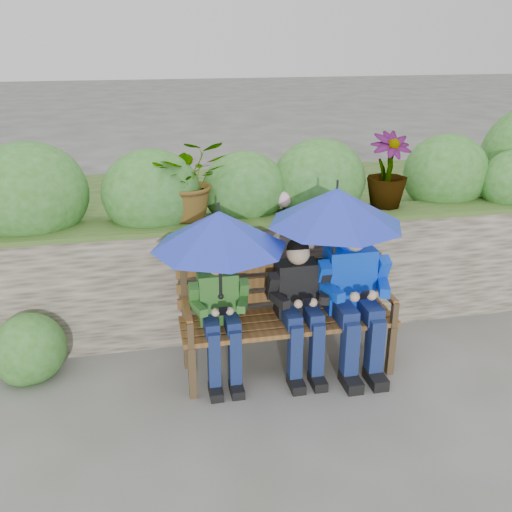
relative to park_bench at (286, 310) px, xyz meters
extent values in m
plane|color=#57574B|center=(-0.23, -0.09, -0.49)|extent=(60.00, 60.00, 0.00)
cube|color=#4E483E|center=(-0.23, 0.66, 0.01)|extent=(8.00, 0.40, 1.00)
cube|color=#30491E|center=(-0.23, 0.66, 0.52)|extent=(8.00, 0.42, 0.04)
cube|color=#30491E|center=(-0.23, 1.86, -0.01)|extent=(8.00, 2.00, 0.96)
ellipsoid|color=#2F681E|center=(-1.90, 0.91, 0.79)|extent=(0.92, 0.74, 0.83)
ellipsoid|color=#2F681E|center=(-0.94, 0.85, 0.75)|extent=(0.81, 0.65, 0.73)
ellipsoid|color=#2F681E|center=(-0.15, 0.91, 0.73)|extent=(0.73, 0.58, 0.65)
ellipsoid|color=#2F681E|center=(0.53, 0.92, 0.76)|extent=(0.84, 0.67, 0.75)
ellipsoid|color=#2F681E|center=(1.79, 0.99, 0.75)|extent=(0.82, 0.65, 0.73)
ellipsoid|color=#2F681E|center=(-1.93, 0.86, 0.77)|extent=(0.88, 0.71, 0.80)
sphere|color=#EBA8C6|center=(-2.08, 0.76, 0.66)|extent=(0.14, 0.14, 0.14)
sphere|color=#EBA8C6|center=(0.16, 0.76, 0.66)|extent=(0.14, 0.14, 0.14)
sphere|color=#EBA8C6|center=(1.87, 0.76, 0.66)|extent=(0.14, 0.14, 0.14)
imported|color=#2F681E|center=(-0.63, 0.76, 0.87)|extent=(0.60, 0.52, 0.67)
imported|color=#2F681E|center=(1.10, 0.76, 0.86)|extent=(0.36, 0.36, 0.65)
sphere|color=#2F681E|center=(-1.95, 0.26, -0.26)|extent=(0.55, 0.55, 0.55)
sphere|color=#2F681E|center=(-1.99, 0.21, -0.32)|extent=(0.41, 0.41, 0.41)
cube|color=#44341F|center=(-0.76, -0.28, -0.29)|extent=(0.05, 0.05, 0.41)
cube|color=#44341F|center=(-0.76, 0.13, -0.29)|extent=(0.05, 0.05, 0.41)
cube|color=#44341F|center=(0.76, -0.28, -0.29)|extent=(0.05, 0.05, 0.41)
cube|color=#44341F|center=(0.76, 0.13, -0.29)|extent=(0.05, 0.05, 0.41)
cube|color=brown|center=(0.00, -0.25, -0.06)|extent=(1.64, 0.09, 0.04)
cube|color=brown|center=(0.00, -0.13, -0.06)|extent=(1.64, 0.09, 0.04)
cube|color=brown|center=(0.00, -0.01, -0.06)|extent=(1.64, 0.09, 0.04)
cube|color=brown|center=(0.00, 0.11, -0.06)|extent=(1.64, 0.09, 0.04)
cube|color=#44341F|center=(-0.76, 0.15, 0.15)|extent=(0.05, 0.05, 0.45)
cube|color=brown|center=(-0.76, -0.08, 0.12)|extent=(0.05, 0.42, 0.04)
cube|color=#44341F|center=(-0.76, -0.28, 0.02)|extent=(0.05, 0.05, 0.20)
cube|color=#44341F|center=(0.76, 0.15, 0.15)|extent=(0.05, 0.05, 0.45)
cube|color=brown|center=(0.76, -0.08, 0.12)|extent=(0.05, 0.42, 0.04)
cube|color=#44341F|center=(0.76, -0.28, 0.02)|extent=(0.05, 0.05, 0.20)
cube|color=brown|center=(0.00, 0.16, 0.05)|extent=(1.64, 0.03, 0.08)
cube|color=brown|center=(0.00, 0.16, 0.18)|extent=(1.64, 0.03, 0.08)
cube|color=brown|center=(0.00, 0.16, 0.31)|extent=(1.64, 0.03, 0.08)
cube|color=#28691C|center=(-0.52, 0.02, 0.15)|extent=(0.29, 0.17, 0.39)
sphere|color=tan|center=(-0.52, 0.00, 0.42)|extent=(0.16, 0.16, 0.16)
sphere|color=tan|center=(-0.52, 0.01, 0.45)|extent=(0.15, 0.15, 0.15)
cube|color=#11224E|center=(-0.60, -0.11, 0.01)|extent=(0.10, 0.27, 0.10)
cube|color=#11224E|center=(-0.60, -0.25, -0.24)|extent=(0.09, 0.09, 0.50)
cube|color=black|center=(-0.60, -0.30, -0.46)|extent=(0.09, 0.19, 0.07)
cube|color=#11224E|center=(-0.45, -0.11, 0.01)|extent=(0.10, 0.27, 0.10)
cube|color=#11224E|center=(-0.45, -0.25, -0.24)|extent=(0.09, 0.09, 0.50)
cube|color=black|center=(-0.45, -0.30, -0.46)|extent=(0.09, 0.19, 0.07)
cube|color=#28691C|center=(-0.71, -0.02, 0.20)|extent=(0.07, 0.16, 0.22)
cube|color=#28691C|center=(-0.68, -0.13, 0.14)|extent=(0.11, 0.18, 0.06)
sphere|color=tan|center=(-0.57, -0.21, 0.14)|extent=(0.06, 0.06, 0.06)
cube|color=#28691C|center=(-0.34, -0.02, 0.20)|extent=(0.07, 0.16, 0.22)
cube|color=#28691C|center=(-0.36, -0.13, 0.14)|extent=(0.11, 0.18, 0.06)
sphere|color=tan|center=(-0.47, -0.21, 0.14)|extent=(0.06, 0.06, 0.06)
cube|color=black|center=(-0.52, -0.22, 0.15)|extent=(0.06, 0.07, 0.09)
cube|color=black|center=(0.08, 0.02, 0.17)|extent=(0.32, 0.19, 0.43)
sphere|color=tan|center=(0.08, 0.00, 0.46)|extent=(0.18, 0.18, 0.18)
sphere|color=black|center=(0.08, 0.01, 0.49)|extent=(0.17, 0.17, 0.17)
cube|color=#11224E|center=(0.00, -0.12, 0.01)|extent=(0.11, 0.30, 0.11)
cube|color=#11224E|center=(0.00, -0.27, -0.24)|extent=(0.09, 0.10, 0.50)
cube|color=black|center=(0.00, -0.33, -0.45)|extent=(0.10, 0.20, 0.07)
cube|color=#11224E|center=(0.17, -0.12, 0.01)|extent=(0.11, 0.30, 0.11)
cube|color=#11224E|center=(0.17, -0.27, -0.24)|extent=(0.09, 0.10, 0.50)
cube|color=black|center=(0.17, -0.33, -0.45)|extent=(0.10, 0.20, 0.07)
cube|color=black|center=(-0.12, -0.02, 0.22)|extent=(0.07, 0.17, 0.24)
cube|color=black|center=(-0.09, -0.14, 0.16)|extent=(0.12, 0.20, 0.06)
sphere|color=tan|center=(0.03, -0.23, 0.16)|extent=(0.06, 0.06, 0.06)
cube|color=black|center=(0.28, -0.02, 0.22)|extent=(0.07, 0.17, 0.24)
cube|color=black|center=(0.26, -0.14, 0.16)|extent=(0.12, 0.20, 0.06)
sphere|color=tan|center=(0.14, -0.23, 0.16)|extent=(0.06, 0.06, 0.06)
cube|color=black|center=(0.08, -0.24, 0.17)|extent=(0.06, 0.07, 0.09)
cube|color=#112EBF|center=(0.50, 0.02, 0.21)|extent=(0.37, 0.22, 0.51)
sphere|color=tan|center=(0.50, 0.00, 0.55)|extent=(0.21, 0.21, 0.21)
sphere|color=#112EBF|center=(0.50, 0.03, 0.56)|extent=(0.26, 0.26, 0.26)
sphere|color=tan|center=(0.50, -0.05, 0.54)|extent=(0.16, 0.16, 0.16)
cube|color=#11224E|center=(0.41, -0.15, 0.02)|extent=(0.13, 0.35, 0.13)
cube|color=#11224E|center=(0.41, -0.33, -0.24)|extent=(0.11, 0.12, 0.51)
cube|color=black|center=(0.41, -0.39, -0.45)|extent=(0.12, 0.24, 0.09)
cube|color=#11224E|center=(0.60, -0.15, 0.02)|extent=(0.13, 0.35, 0.13)
cube|color=#11224E|center=(0.60, -0.33, -0.24)|extent=(0.11, 0.12, 0.51)
cube|color=black|center=(0.60, -0.39, -0.45)|extent=(0.12, 0.24, 0.09)
cube|color=#112EBF|center=(0.27, -0.03, 0.27)|extent=(0.09, 0.20, 0.28)
cube|color=#112EBF|center=(0.30, -0.17, 0.20)|extent=(0.14, 0.23, 0.08)
sphere|color=tan|center=(0.44, -0.27, 0.20)|extent=(0.08, 0.08, 0.08)
cube|color=#112EBF|center=(0.74, -0.03, 0.27)|extent=(0.09, 0.20, 0.28)
cube|color=#112EBF|center=(0.71, -0.17, 0.20)|extent=(0.14, 0.23, 0.08)
sphere|color=tan|center=(0.57, -0.27, 0.20)|extent=(0.08, 0.08, 0.08)
cube|color=black|center=(0.50, -0.28, 0.21)|extent=(0.06, 0.07, 0.09)
cone|color=#2033C3|center=(-0.51, -0.06, 0.71)|extent=(0.97, 0.97, 0.27)
cylinder|color=black|center=(-0.51, -0.06, 0.87)|extent=(0.02, 0.02, 0.06)
cylinder|color=black|center=(-0.51, -0.06, 0.45)|extent=(0.02, 0.02, 0.52)
sphere|color=black|center=(-0.51, -0.06, 0.19)|extent=(0.04, 0.04, 0.04)
cone|color=#2033C3|center=(0.34, -0.06, 0.82)|extent=(1.00, 1.00, 0.27)
cylinder|color=black|center=(0.34, -0.06, 0.99)|extent=(0.02, 0.02, 0.06)
cylinder|color=black|center=(0.34, -0.06, 0.52)|extent=(0.02, 0.02, 0.61)
sphere|color=black|center=(0.34, -0.06, 0.21)|extent=(0.04, 0.04, 0.04)
camera|label=1|loc=(-1.03, -3.79, 1.99)|focal=40.00mm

